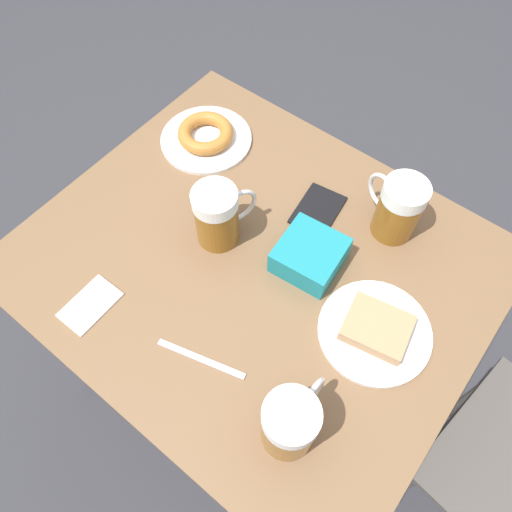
{
  "coord_description": "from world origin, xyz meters",
  "views": [
    {
      "loc": [
        0.42,
        0.33,
        1.68
      ],
      "look_at": [
        0.0,
        0.0,
        0.79
      ],
      "focal_mm": 35.0,
      "sensor_mm": 36.0,
      "label": 1
    }
  ],
  "objects_px": {
    "plate_with_donut": "(206,136)",
    "passport_near_edge": "(318,210)",
    "fork": "(201,359)",
    "beer_mug_right": "(398,208)",
    "napkin_folded": "(90,305)",
    "plate_with_cake": "(375,330)",
    "blue_pouch": "(310,255)",
    "beer_mug_left": "(291,423)",
    "beer_mug_center": "(217,216)"
  },
  "relations": [
    {
      "from": "plate_with_donut",
      "to": "beer_mug_center",
      "type": "relative_size",
      "value": 1.54
    },
    {
      "from": "beer_mug_center",
      "to": "plate_with_donut",
      "type": "bearing_deg",
      "value": -133.13
    },
    {
      "from": "plate_with_cake",
      "to": "fork",
      "type": "distance_m",
      "value": 0.34
    },
    {
      "from": "fork",
      "to": "blue_pouch",
      "type": "height_order",
      "value": "blue_pouch"
    },
    {
      "from": "napkin_folded",
      "to": "plate_with_donut",
      "type": "bearing_deg",
      "value": -167.05
    },
    {
      "from": "beer_mug_left",
      "to": "fork",
      "type": "height_order",
      "value": "beer_mug_left"
    },
    {
      "from": "napkin_folded",
      "to": "beer_mug_left",
      "type": "bearing_deg",
      "value": 95.86
    },
    {
      "from": "beer_mug_left",
      "to": "fork",
      "type": "bearing_deg",
      "value": -91.62
    },
    {
      "from": "beer_mug_left",
      "to": "beer_mug_center",
      "type": "height_order",
      "value": "same"
    },
    {
      "from": "beer_mug_right",
      "to": "blue_pouch",
      "type": "bearing_deg",
      "value": -26.18
    },
    {
      "from": "plate_with_donut",
      "to": "beer_mug_center",
      "type": "bearing_deg",
      "value": 46.87
    },
    {
      "from": "beer_mug_left",
      "to": "passport_near_edge",
      "type": "height_order",
      "value": "beer_mug_left"
    },
    {
      "from": "beer_mug_center",
      "to": "napkin_folded",
      "type": "relative_size",
      "value": 1.24
    },
    {
      "from": "beer_mug_right",
      "to": "napkin_folded",
      "type": "xyz_separation_m",
      "value": [
        0.54,
        -0.38,
        -0.07
      ]
    },
    {
      "from": "beer_mug_left",
      "to": "beer_mug_right",
      "type": "distance_m",
      "value": 0.5
    },
    {
      "from": "beer_mug_left",
      "to": "plate_with_cake",
      "type": "bearing_deg",
      "value": 175.17
    },
    {
      "from": "beer_mug_right",
      "to": "blue_pouch",
      "type": "height_order",
      "value": "beer_mug_right"
    },
    {
      "from": "napkin_folded",
      "to": "fork",
      "type": "relative_size",
      "value": 0.66
    },
    {
      "from": "beer_mug_center",
      "to": "blue_pouch",
      "type": "distance_m",
      "value": 0.21
    },
    {
      "from": "plate_with_cake",
      "to": "beer_mug_left",
      "type": "relative_size",
      "value": 1.52
    },
    {
      "from": "beer_mug_center",
      "to": "passport_near_edge",
      "type": "relative_size",
      "value": 1.06
    },
    {
      "from": "plate_with_cake",
      "to": "beer_mug_center",
      "type": "relative_size",
      "value": 1.52
    },
    {
      "from": "beer_mug_left",
      "to": "blue_pouch",
      "type": "distance_m",
      "value": 0.35
    },
    {
      "from": "blue_pouch",
      "to": "beer_mug_left",
      "type": "bearing_deg",
      "value": 29.16
    },
    {
      "from": "beer_mug_right",
      "to": "beer_mug_left",
      "type": "bearing_deg",
      "value": 9.25
    },
    {
      "from": "plate_with_donut",
      "to": "beer_mug_left",
      "type": "bearing_deg",
      "value": 52.59
    },
    {
      "from": "plate_with_cake",
      "to": "napkin_folded",
      "type": "xyz_separation_m",
      "value": [
        0.3,
        -0.48,
        -0.01
      ]
    },
    {
      "from": "beer_mug_left",
      "to": "passport_near_edge",
      "type": "xyz_separation_m",
      "value": [
        -0.43,
        -0.23,
        -0.07
      ]
    },
    {
      "from": "beer_mug_center",
      "to": "beer_mug_right",
      "type": "relative_size",
      "value": 1.0
    },
    {
      "from": "plate_with_donut",
      "to": "blue_pouch",
      "type": "relative_size",
      "value": 1.6
    },
    {
      "from": "fork",
      "to": "passport_near_edge",
      "type": "xyz_separation_m",
      "value": [
        -0.42,
        -0.02,
        0.0
      ]
    },
    {
      "from": "beer_mug_center",
      "to": "napkin_folded",
      "type": "bearing_deg",
      "value": -18.35
    },
    {
      "from": "napkin_folded",
      "to": "plate_with_cake",
      "type": "bearing_deg",
      "value": 122.16
    },
    {
      "from": "plate_with_donut",
      "to": "beer_mug_left",
      "type": "height_order",
      "value": "beer_mug_left"
    },
    {
      "from": "plate_with_cake",
      "to": "passport_near_edge",
      "type": "relative_size",
      "value": 1.61
    },
    {
      "from": "plate_with_donut",
      "to": "passport_near_edge",
      "type": "xyz_separation_m",
      "value": [
        0.01,
        0.34,
        -0.01
      ]
    },
    {
      "from": "napkin_folded",
      "to": "fork",
      "type": "bearing_deg",
      "value": 101.95
    },
    {
      "from": "plate_with_donut",
      "to": "napkin_folded",
      "type": "height_order",
      "value": "plate_with_donut"
    },
    {
      "from": "beer_mug_left",
      "to": "beer_mug_center",
      "type": "distance_m",
      "value": 0.44
    },
    {
      "from": "plate_with_cake",
      "to": "napkin_folded",
      "type": "distance_m",
      "value": 0.57
    },
    {
      "from": "beer_mug_center",
      "to": "passport_near_edge",
      "type": "height_order",
      "value": "beer_mug_center"
    },
    {
      "from": "beer_mug_right",
      "to": "blue_pouch",
      "type": "distance_m",
      "value": 0.21
    },
    {
      "from": "napkin_folded",
      "to": "passport_near_edge",
      "type": "xyz_separation_m",
      "value": [
        -0.48,
        0.23,
        0.0
      ]
    },
    {
      "from": "beer_mug_center",
      "to": "beer_mug_left",
      "type": "bearing_deg",
      "value": 56.3
    },
    {
      "from": "plate_with_cake",
      "to": "fork",
      "type": "relative_size",
      "value": 1.25
    },
    {
      "from": "plate_with_cake",
      "to": "blue_pouch",
      "type": "xyz_separation_m",
      "value": [
        -0.05,
        -0.19,
        0.02
      ]
    },
    {
      "from": "plate_with_cake",
      "to": "passport_near_edge",
      "type": "distance_m",
      "value": 0.31
    },
    {
      "from": "plate_with_donut",
      "to": "beer_mug_right",
      "type": "height_order",
      "value": "beer_mug_right"
    },
    {
      "from": "fork",
      "to": "blue_pouch",
      "type": "xyz_separation_m",
      "value": [
        -0.3,
        0.04,
        0.03
      ]
    },
    {
      "from": "beer_mug_right",
      "to": "napkin_folded",
      "type": "distance_m",
      "value": 0.66
    }
  ]
}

